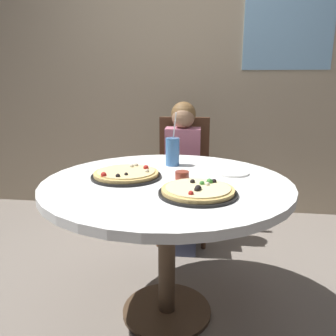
{
  "coord_description": "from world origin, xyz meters",
  "views": [
    {
      "loc": [
        0.22,
        -1.6,
        1.22
      ],
      "look_at": [
        0.0,
        0.05,
        0.8
      ],
      "focal_mm": 36.47,
      "sensor_mm": 36.0,
      "label": 1
    }
  ],
  "objects_px": {
    "chair_wooden": "(183,171)",
    "plate_small": "(232,173)",
    "diner_child": "(182,183)",
    "pizza_cheese": "(126,174)",
    "sauce_bowl": "(182,175)",
    "dining_table": "(167,199)",
    "soda_cup": "(172,152)",
    "pizza_veggie": "(198,191)"
  },
  "relations": [
    {
      "from": "chair_wooden",
      "to": "plate_small",
      "type": "xyz_separation_m",
      "value": [
        0.33,
        -0.85,
        0.22
      ]
    },
    {
      "from": "diner_child",
      "to": "pizza_cheese",
      "type": "height_order",
      "value": "diner_child"
    },
    {
      "from": "chair_wooden",
      "to": "sauce_bowl",
      "type": "xyz_separation_m",
      "value": [
        0.08,
        -0.99,
        0.24
      ]
    },
    {
      "from": "dining_table",
      "to": "soda_cup",
      "type": "xyz_separation_m",
      "value": [
        -0.01,
        0.31,
        0.18
      ]
    },
    {
      "from": "diner_child",
      "to": "soda_cup",
      "type": "relative_size",
      "value": 3.52
    },
    {
      "from": "pizza_veggie",
      "to": "plate_small",
      "type": "height_order",
      "value": "pizza_veggie"
    },
    {
      "from": "plate_small",
      "to": "pizza_cheese",
      "type": "bearing_deg",
      "value": -164.99
    },
    {
      "from": "diner_child",
      "to": "pizza_veggie",
      "type": "relative_size",
      "value": 3.16
    },
    {
      "from": "pizza_cheese",
      "to": "plate_small",
      "type": "distance_m",
      "value": 0.55
    },
    {
      "from": "diner_child",
      "to": "plate_small",
      "type": "height_order",
      "value": "diner_child"
    },
    {
      "from": "dining_table",
      "to": "diner_child",
      "type": "distance_m",
      "value": 0.85
    },
    {
      "from": "dining_table",
      "to": "pizza_veggie",
      "type": "distance_m",
      "value": 0.28
    },
    {
      "from": "dining_table",
      "to": "plate_small",
      "type": "xyz_separation_m",
      "value": [
        0.32,
        0.17,
        0.1
      ]
    },
    {
      "from": "dining_table",
      "to": "pizza_veggie",
      "type": "relative_size",
      "value": 3.56
    },
    {
      "from": "pizza_veggie",
      "to": "soda_cup",
      "type": "bearing_deg",
      "value": 108.47
    },
    {
      "from": "chair_wooden",
      "to": "plate_small",
      "type": "bearing_deg",
      "value": -68.87
    },
    {
      "from": "dining_table",
      "to": "soda_cup",
      "type": "height_order",
      "value": "soda_cup"
    },
    {
      "from": "dining_table",
      "to": "pizza_cheese",
      "type": "distance_m",
      "value": 0.24
    },
    {
      "from": "diner_child",
      "to": "plate_small",
      "type": "distance_m",
      "value": 0.79
    },
    {
      "from": "diner_child",
      "to": "plate_small",
      "type": "relative_size",
      "value": 6.01
    },
    {
      "from": "chair_wooden",
      "to": "diner_child",
      "type": "height_order",
      "value": "diner_child"
    },
    {
      "from": "sauce_bowl",
      "to": "soda_cup",
      "type": "bearing_deg",
      "value": 106.12
    },
    {
      "from": "diner_child",
      "to": "sauce_bowl",
      "type": "height_order",
      "value": "diner_child"
    },
    {
      "from": "soda_cup",
      "to": "pizza_veggie",
      "type": "bearing_deg",
      "value": -71.53
    },
    {
      "from": "dining_table",
      "to": "pizza_cheese",
      "type": "bearing_deg",
      "value": 172.7
    },
    {
      "from": "dining_table",
      "to": "soda_cup",
      "type": "bearing_deg",
      "value": 91.57
    },
    {
      "from": "soda_cup",
      "to": "plate_small",
      "type": "height_order",
      "value": "soda_cup"
    },
    {
      "from": "diner_child",
      "to": "chair_wooden",
      "type": "bearing_deg",
      "value": 91.65
    },
    {
      "from": "pizza_cheese",
      "to": "sauce_bowl",
      "type": "distance_m",
      "value": 0.28
    },
    {
      "from": "soda_cup",
      "to": "plate_small",
      "type": "relative_size",
      "value": 1.71
    },
    {
      "from": "chair_wooden",
      "to": "pizza_veggie",
      "type": "xyz_separation_m",
      "value": [
        0.17,
        -1.22,
        0.24
      ]
    },
    {
      "from": "pizza_veggie",
      "to": "soda_cup",
      "type": "distance_m",
      "value": 0.55
    },
    {
      "from": "dining_table",
      "to": "sauce_bowl",
      "type": "xyz_separation_m",
      "value": [
        0.07,
        0.03,
        0.12
      ]
    },
    {
      "from": "pizza_veggie",
      "to": "pizza_cheese",
      "type": "relative_size",
      "value": 0.96
    },
    {
      "from": "diner_child",
      "to": "soda_cup",
      "type": "distance_m",
      "value": 0.63
    },
    {
      "from": "pizza_cheese",
      "to": "soda_cup",
      "type": "relative_size",
      "value": 1.16
    },
    {
      "from": "pizza_cheese",
      "to": "chair_wooden",
      "type": "bearing_deg",
      "value": 78.13
    },
    {
      "from": "dining_table",
      "to": "sauce_bowl",
      "type": "height_order",
      "value": "sauce_bowl"
    },
    {
      "from": "pizza_veggie",
      "to": "chair_wooden",
      "type": "bearing_deg",
      "value": 97.76
    },
    {
      "from": "soda_cup",
      "to": "plate_small",
      "type": "distance_m",
      "value": 0.37
    },
    {
      "from": "dining_table",
      "to": "plate_small",
      "type": "relative_size",
      "value": 6.78
    },
    {
      "from": "pizza_cheese",
      "to": "sauce_bowl",
      "type": "xyz_separation_m",
      "value": [
        0.28,
        0.0,
        0.0
      ]
    }
  ]
}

